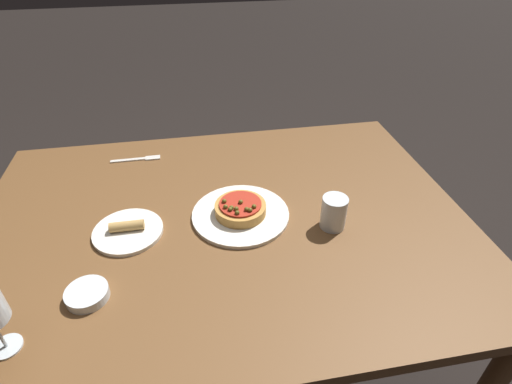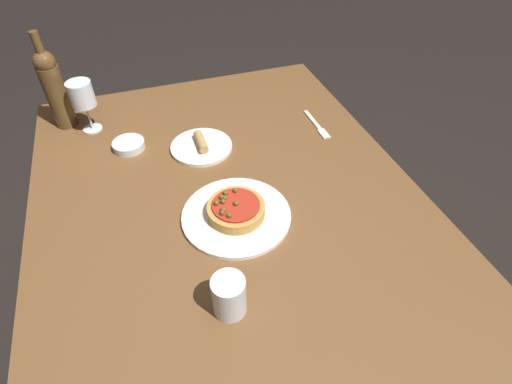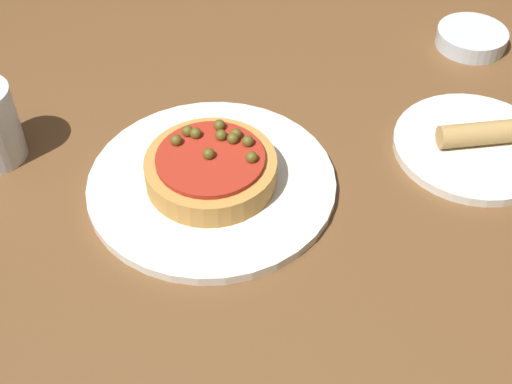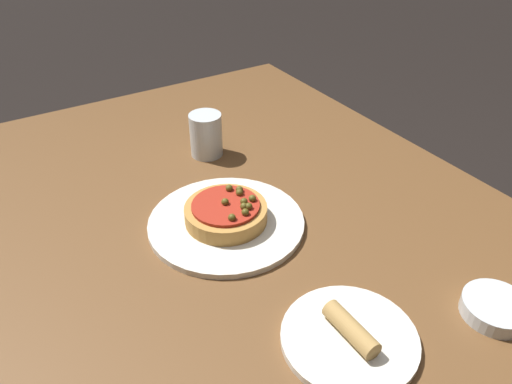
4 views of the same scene
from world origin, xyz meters
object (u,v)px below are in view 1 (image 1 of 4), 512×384
(pizza, at_px, (240,208))
(side_plate, at_px, (128,231))
(side_bowl, at_px, (87,294))
(water_cup, at_px, (334,212))
(dining_table, at_px, (225,235))
(dinner_plate, at_px, (241,214))
(fork, at_px, (139,159))

(pizza, relative_size, side_plate, 0.77)
(side_bowl, relative_size, side_plate, 0.51)
(water_cup, relative_size, side_plate, 0.50)
(dining_table, xyz_separation_m, side_plate, (-0.28, -0.02, 0.08))
(water_cup, bearing_deg, side_plate, 172.97)
(dinner_plate, height_order, side_bowl, side_bowl)
(fork, bearing_deg, dinner_plate, -50.97)
(dining_table, height_order, side_plate, side_plate)
(water_cup, distance_m, side_bowl, 0.68)
(side_bowl, relative_size, fork, 0.57)
(pizza, bearing_deg, fork, 129.45)
(dinner_plate, distance_m, fork, 0.51)
(water_cup, distance_m, side_plate, 0.59)
(water_cup, bearing_deg, dining_table, 163.50)
(fork, bearing_deg, pizza, -51.06)
(dinner_plate, bearing_deg, side_plate, -176.61)
(water_cup, height_order, side_plate, water_cup)
(side_plate, bearing_deg, dinner_plate, 3.39)
(dining_table, bearing_deg, side_bowl, -145.69)
(dining_table, distance_m, dinner_plate, 0.09)
(dinner_plate, xyz_separation_m, side_bowl, (-0.41, -0.24, 0.01))
(dining_table, height_order, fork, fork)
(pizza, distance_m, water_cup, 0.27)
(side_plate, bearing_deg, pizza, 3.26)
(dinner_plate, xyz_separation_m, water_cup, (0.26, -0.09, 0.04))
(dining_table, relative_size, fork, 8.19)
(dinner_plate, distance_m, pizza, 0.02)
(pizza, relative_size, side_bowl, 1.50)
(side_bowl, bearing_deg, side_plate, 70.90)
(dinner_plate, height_order, water_cup, water_cup)
(dinner_plate, relative_size, side_bowl, 2.87)
(pizza, relative_size, fork, 0.86)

